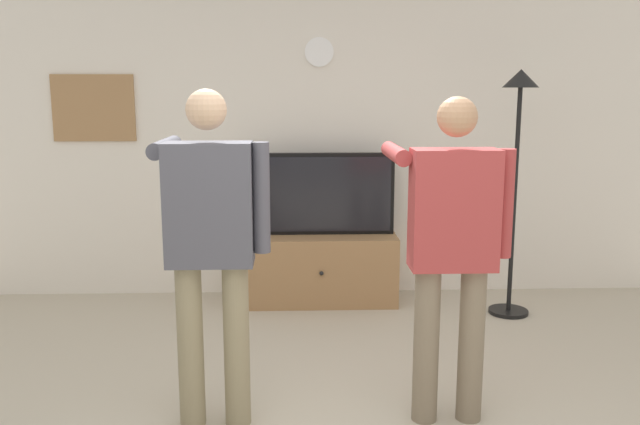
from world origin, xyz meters
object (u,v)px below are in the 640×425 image
(person_standing_nearer_couch, at_px, (452,240))
(floor_lamp, at_px, (517,142))
(wall_clock, at_px, (319,52))
(television, at_px, (320,194))
(framed_picture, at_px, (94,108))
(tv_stand, at_px, (320,269))
(person_standing_nearer_lamp, at_px, (210,238))

(person_standing_nearer_couch, bearing_deg, floor_lamp, 62.33)
(wall_clock, bearing_deg, television, -90.00)
(framed_picture, height_order, floor_lamp, floor_lamp)
(tv_stand, xyz_separation_m, wall_clock, (-0.00, 0.29, 1.83))
(floor_lamp, distance_m, person_standing_nearer_couch, 1.99)
(framed_picture, height_order, person_standing_nearer_couch, framed_picture)
(television, bearing_deg, tv_stand, -90.00)
(television, bearing_deg, person_standing_nearer_lamp, -107.09)
(wall_clock, height_order, person_standing_nearer_couch, wall_clock)
(framed_picture, bearing_deg, television, -7.34)
(tv_stand, bearing_deg, floor_lamp, -13.09)
(television, distance_m, framed_picture, 2.07)
(tv_stand, distance_m, framed_picture, 2.38)
(wall_clock, bearing_deg, framed_picture, 179.85)
(tv_stand, relative_size, floor_lamp, 0.66)
(tv_stand, bearing_deg, wall_clock, 90.00)
(wall_clock, bearing_deg, tv_stand, -90.00)
(person_standing_nearer_couch, bearing_deg, framed_picture, 137.00)
(person_standing_nearer_lamp, height_order, person_standing_nearer_couch, person_standing_nearer_lamp)
(floor_lamp, bearing_deg, person_standing_nearer_lamp, -141.67)
(tv_stand, height_order, floor_lamp, floor_lamp)
(person_standing_nearer_couch, bearing_deg, wall_clock, 104.76)
(tv_stand, bearing_deg, television, 90.00)
(wall_clock, height_order, floor_lamp, wall_clock)
(tv_stand, height_order, wall_clock, wall_clock)
(television, distance_m, floor_lamp, 1.66)
(tv_stand, height_order, television, television)
(tv_stand, xyz_separation_m, floor_lamp, (1.54, -0.36, 1.11))
(framed_picture, relative_size, person_standing_nearer_lamp, 0.38)
(television, height_order, floor_lamp, floor_lamp)
(person_standing_nearer_couch, bearing_deg, person_standing_nearer_lamp, -179.96)
(television, relative_size, person_standing_nearer_couch, 0.71)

